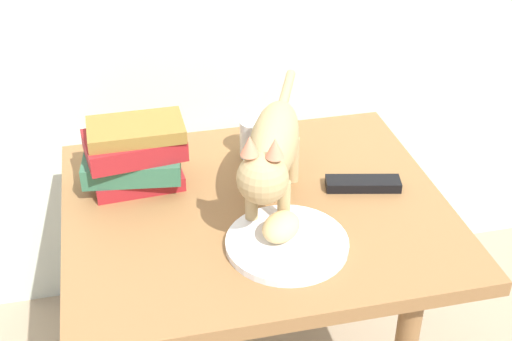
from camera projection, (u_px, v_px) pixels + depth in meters
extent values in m
cube|color=olive|center=(256.00, 211.00, 1.37)|extent=(0.74, 0.63, 0.03)
cylinder|color=olive|center=(137.00, 256.00, 1.66)|extent=(0.04, 0.04, 0.49)
cylinder|color=olive|center=(327.00, 229.00, 1.75)|extent=(0.04, 0.04, 0.49)
cylinder|color=white|center=(287.00, 243.00, 1.25)|extent=(0.22, 0.22, 0.01)
ellipsoid|color=#E0BC7A|center=(281.00, 227.00, 1.24)|extent=(0.10, 0.10, 0.05)
cylinder|color=tan|center=(284.00, 205.00, 1.28)|extent=(0.02, 0.02, 0.10)
cylinder|color=tan|center=(252.00, 202.00, 1.29)|extent=(0.02, 0.02, 0.10)
cylinder|color=tan|center=(293.00, 159.00, 1.41)|extent=(0.02, 0.02, 0.10)
cylinder|color=tan|center=(264.00, 157.00, 1.42)|extent=(0.02, 0.02, 0.10)
ellipsoid|color=tan|center=(274.00, 141.00, 1.31)|extent=(0.18, 0.27, 0.11)
sphere|color=tan|center=(263.00, 178.00, 1.17)|extent=(0.09, 0.09, 0.09)
cone|color=#DD8460|center=(276.00, 148.00, 1.14)|extent=(0.03, 0.03, 0.03)
cone|color=#DD8460|center=(250.00, 145.00, 1.14)|extent=(0.03, 0.03, 0.03)
cylinder|color=tan|center=(287.00, 90.00, 1.47)|extent=(0.08, 0.16, 0.02)
cube|color=maroon|center=(138.00, 177.00, 1.42)|extent=(0.18, 0.13, 0.03)
cube|color=#336B4C|center=(132.00, 164.00, 1.40)|extent=(0.21, 0.14, 0.04)
cube|color=maroon|center=(134.00, 145.00, 1.37)|extent=(0.20, 0.15, 0.04)
cube|color=olive|center=(136.00, 130.00, 1.36)|extent=(0.19, 0.11, 0.03)
cylinder|color=silver|center=(256.00, 138.00, 1.50)|extent=(0.07, 0.07, 0.08)
cylinder|color=silver|center=(256.00, 146.00, 1.51)|extent=(0.06, 0.06, 0.04)
cube|color=black|center=(363.00, 184.00, 1.41)|extent=(0.16, 0.08, 0.02)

